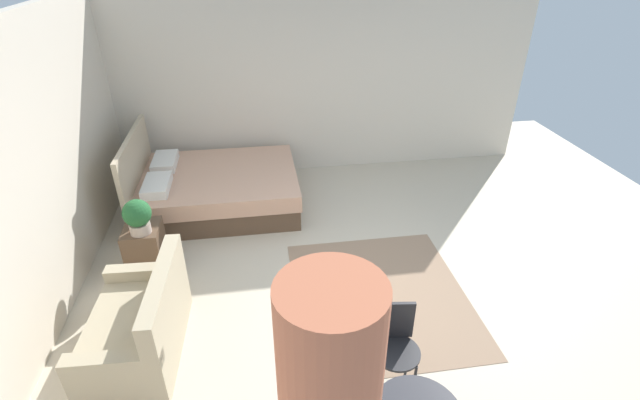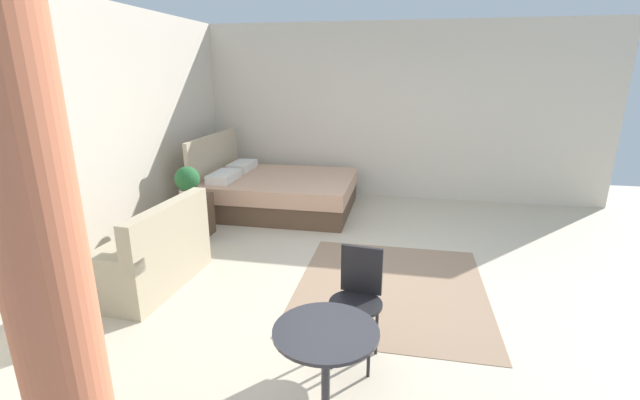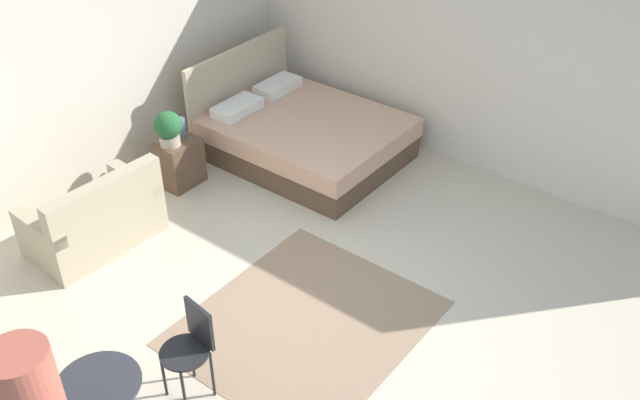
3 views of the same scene
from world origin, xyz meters
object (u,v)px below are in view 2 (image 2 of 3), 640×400
(bed, at_px, (277,191))
(couch, at_px, (148,258))
(balcony_table, at_px, (326,363))
(potted_plant, at_px, (187,182))
(cafe_chair_near_window, at_px, (358,292))
(vase, at_px, (191,186))
(nightstand, at_px, (193,217))

(bed, height_order, couch, bed)
(bed, height_order, balcony_table, bed)
(couch, distance_m, balcony_table, 2.53)
(potted_plant, relative_size, cafe_chair_near_window, 0.47)
(potted_plant, distance_m, balcony_table, 3.47)
(bed, relative_size, potted_plant, 5.45)
(couch, bearing_deg, balcony_table, -125.65)
(balcony_table, bearing_deg, cafe_chair_near_window, -7.38)
(potted_plant, bearing_deg, couch, -172.45)
(cafe_chair_near_window, bearing_deg, vase, 48.32)
(balcony_table, bearing_deg, couch, 54.35)
(bed, bearing_deg, balcony_table, -159.60)
(cafe_chair_near_window, bearing_deg, couch, 71.65)
(bed, distance_m, couch, 2.66)
(bed, distance_m, vase, 1.47)
(bed, relative_size, cafe_chair_near_window, 2.57)
(potted_plant, height_order, vase, potted_plant)
(bed, xyz_separation_m, nightstand, (-1.32, 0.72, -0.01))
(couch, height_order, nightstand, couch)
(bed, xyz_separation_m, couch, (-2.60, 0.54, 0.00))
(nightstand, height_order, cafe_chair_near_window, cafe_chair_near_window)
(vase, xyz_separation_m, balcony_table, (-2.88, -2.28, -0.17))
(potted_plant, distance_m, vase, 0.26)
(bed, height_order, nightstand, bed)
(bed, bearing_deg, potted_plant, 153.97)
(bed, bearing_deg, vase, 147.48)
(vase, height_order, cafe_chair_near_window, cafe_chair_near_window)
(bed, distance_m, potted_plant, 1.65)
(vase, bearing_deg, nightstand, -159.49)
(potted_plant, relative_size, vase, 1.95)
(bed, height_order, cafe_chair_near_window, bed)
(nightstand, xyz_separation_m, potted_plant, (-0.10, -0.03, 0.49))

